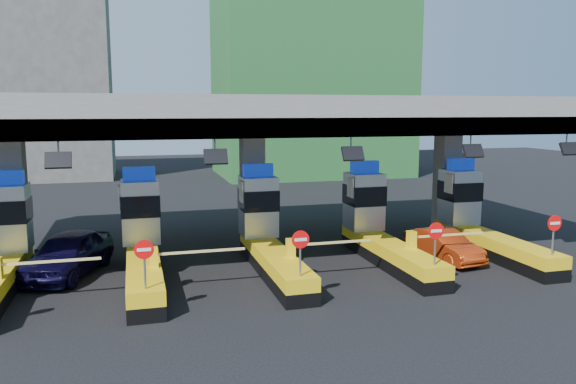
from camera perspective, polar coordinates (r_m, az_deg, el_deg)
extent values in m
plane|color=black|center=(23.42, -2.04, -7.70)|extent=(120.00, 120.00, 0.00)
cube|color=slate|center=(25.43, -3.71, 7.84)|extent=(28.00, 12.00, 1.50)
cube|color=#4C4C49|center=(19.90, -0.30, 6.54)|extent=(28.00, 0.60, 0.70)
cube|color=slate|center=(25.62, -26.08, -0.86)|extent=(1.00, 1.00, 5.50)
cube|color=slate|center=(25.71, -3.63, 0.01)|extent=(1.00, 1.00, 5.50)
cube|color=slate|center=(29.42, 15.80, 0.77)|extent=(1.00, 1.00, 5.50)
cylinder|color=slate|center=(19.37, -22.30, 4.09)|extent=(0.06, 0.06, 0.50)
cube|color=black|center=(19.19, -22.31, 3.00)|extent=(0.80, 0.38, 0.54)
cylinder|color=slate|center=(19.42, -7.46, 4.66)|extent=(0.06, 0.06, 0.50)
cube|color=black|center=(19.25, -7.35, 3.58)|extent=(0.80, 0.38, 0.54)
cylinder|color=slate|center=(20.72, 6.41, 4.91)|extent=(0.06, 0.06, 0.50)
cube|color=black|center=(20.56, 6.60, 3.90)|extent=(0.80, 0.38, 0.54)
cylinder|color=slate|center=(23.06, 18.06, 4.90)|extent=(0.06, 0.06, 0.50)
cube|color=black|center=(22.91, 18.30, 3.99)|extent=(0.80, 0.38, 0.54)
cylinder|color=slate|center=(25.82, 26.45, 4.76)|extent=(0.06, 0.06, 0.50)
cube|color=black|center=(25.69, 26.70, 3.95)|extent=(0.80, 0.38, 0.54)
cube|color=#9EA3A8|center=(24.53, -26.52, -2.34)|extent=(1.50, 1.50, 2.60)
cube|color=black|center=(24.46, -26.57, -1.66)|extent=(1.56, 1.56, 0.90)
cube|color=#0C2DBF|center=(24.31, -26.76, 1.32)|extent=(1.30, 0.35, 0.55)
cube|color=white|center=(20.52, -22.94, -6.51)|extent=(3.20, 0.08, 0.08)
cube|color=black|center=(21.81, -14.43, -8.51)|extent=(1.20, 8.00, 0.50)
cube|color=#E5B70C|center=(21.67, -14.48, -7.25)|extent=(1.20, 8.00, 0.50)
cube|color=#9EA3A8|center=(24.06, -14.76, -1.92)|extent=(1.50, 1.50, 2.60)
cube|color=black|center=(23.99, -14.78, -1.22)|extent=(1.56, 1.56, 0.90)
cube|color=#0C2DBF|center=(23.84, -14.90, 1.82)|extent=(1.30, 0.35, 0.55)
cube|color=white|center=(23.66, -16.74, -0.45)|extent=(0.06, 0.70, 0.90)
cylinder|color=slate|center=(17.96, -14.35, -7.52)|extent=(0.07, 0.07, 1.30)
cylinder|color=red|center=(17.78, -14.42, -5.69)|extent=(0.60, 0.04, 0.60)
cube|color=white|center=(17.75, -14.42, -5.71)|extent=(0.42, 0.02, 0.10)
cube|color=#E5B70C|center=(20.36, -13.48, -6.47)|extent=(0.30, 0.35, 0.70)
cube|color=white|center=(20.45, -8.85, -5.98)|extent=(3.20, 0.08, 0.08)
cube|color=black|center=(22.42, -1.44, -7.77)|extent=(1.20, 8.00, 0.50)
cube|color=#E5B70C|center=(22.29, -1.44, -6.54)|extent=(1.20, 8.00, 0.50)
cube|color=#9EA3A8|center=(24.62, -3.04, -1.42)|extent=(1.50, 1.50, 2.60)
cube|color=black|center=(24.55, -3.04, -0.74)|extent=(1.56, 1.56, 0.90)
cube|color=#0C2DBF|center=(24.40, -3.07, 2.24)|extent=(1.30, 0.35, 0.55)
cube|color=white|center=(24.06, -4.76, 0.02)|extent=(0.06, 0.70, 0.90)
cylinder|color=slate|center=(18.70, 1.25, -6.62)|extent=(0.07, 0.07, 1.30)
cylinder|color=red|center=(18.53, 1.28, -4.85)|extent=(0.60, 0.04, 0.60)
cube|color=white|center=(18.50, 1.31, -4.86)|extent=(0.42, 0.02, 0.10)
cube|color=#E5B70C|center=(21.10, 0.27, -5.71)|extent=(0.30, 0.35, 0.70)
cube|color=white|center=(21.57, 4.51, -5.15)|extent=(3.20, 0.08, 0.08)
cube|color=black|center=(24.08, 10.26, -6.76)|extent=(1.20, 8.00, 0.50)
cube|color=#E5B70C|center=(23.96, 10.29, -5.61)|extent=(1.20, 8.00, 0.50)
cube|color=#9EA3A8|center=(26.14, 7.72, -0.91)|extent=(1.50, 1.50, 2.60)
cube|color=black|center=(26.08, 7.75, -0.26)|extent=(1.56, 1.56, 0.90)
cube|color=#0C2DBF|center=(25.93, 7.79, 2.54)|extent=(1.30, 0.35, 0.55)
cube|color=white|center=(25.46, 6.36, 0.46)|extent=(0.06, 0.70, 0.90)
cylinder|color=slate|center=(20.66, 14.71, -5.44)|extent=(0.07, 0.07, 1.30)
cylinder|color=red|center=(20.51, 14.81, -3.83)|extent=(0.60, 0.04, 0.60)
cube|color=white|center=(20.48, 14.85, -3.84)|extent=(0.42, 0.02, 0.10)
cube|color=#E5B70C|center=(22.93, 12.43, -4.76)|extent=(0.30, 0.35, 0.70)
cube|color=white|center=(23.72, 15.97, -4.21)|extent=(3.20, 0.08, 0.08)
cube|color=black|center=(26.59, 20.06, -5.70)|extent=(1.20, 8.00, 0.50)
cube|color=#E5B70C|center=(26.48, 20.12, -4.65)|extent=(1.20, 8.00, 0.50)
cube|color=#9EA3A8|center=(28.47, 17.01, -0.44)|extent=(1.50, 1.50, 2.60)
cube|color=black|center=(28.41, 17.06, 0.15)|extent=(1.56, 1.56, 0.90)
cube|color=#0C2DBF|center=(28.28, 17.15, 2.73)|extent=(1.30, 0.35, 0.55)
cube|color=white|center=(27.70, 16.01, 0.83)|extent=(0.06, 0.70, 0.90)
cylinder|color=slate|center=(23.54, 25.32, -4.30)|extent=(0.07, 0.07, 1.30)
cylinder|color=red|center=(23.40, 25.46, -2.88)|extent=(0.60, 0.04, 0.60)
cube|color=white|center=(23.38, 25.50, -2.89)|extent=(0.42, 0.02, 0.10)
cube|color=#E5B70C|center=(25.63, 22.38, -3.82)|extent=(0.30, 0.35, 0.70)
cube|color=white|center=(26.64, 25.20, -3.32)|extent=(3.20, 0.08, 0.08)
cube|color=#1E5926|center=(57.07, 2.27, 15.96)|extent=(18.00, 12.00, 28.00)
cube|color=#4C4C49|center=(58.61, -24.52, 10.12)|extent=(14.00, 10.00, 18.00)
imported|color=black|center=(23.81, -21.44, -5.86)|extent=(3.67, 5.49, 1.74)
imported|color=#9F2D0C|center=(25.33, 15.50, -5.22)|extent=(1.96, 4.18, 1.33)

